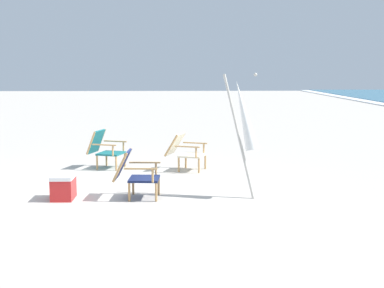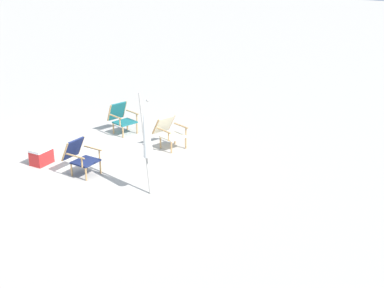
{
  "view_description": "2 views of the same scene",
  "coord_description": "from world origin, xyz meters",
  "px_view_note": "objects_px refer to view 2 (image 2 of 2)",
  "views": [
    {
      "loc": [
        9.05,
        1.19,
        2.13
      ],
      "look_at": [
        -1.53,
        1.53,
        0.61
      ],
      "focal_mm": 50.0,
      "sensor_mm": 36.0,
      "label": 1
    },
    {
      "loc": [
        8.83,
        8.13,
        4.95
      ],
      "look_at": [
        -0.86,
        2.66,
        0.67
      ],
      "focal_mm": 50.0,
      "sensor_mm": 36.0,
      "label": 2
    }
  ],
  "objects_px": {
    "beach_chair_front_right": "(80,156)",
    "beach_chair_mid_center": "(169,131)",
    "beach_chair_front_left": "(121,117)",
    "cooler_box": "(41,156)",
    "umbrella_furled_white": "(146,130)"
  },
  "relations": [
    {
      "from": "beach_chair_front_right",
      "to": "umbrella_furled_white",
      "type": "relative_size",
      "value": 0.39
    },
    {
      "from": "beach_chair_mid_center",
      "to": "umbrella_furled_white",
      "type": "height_order",
      "value": "umbrella_furled_white"
    },
    {
      "from": "beach_chair_front_right",
      "to": "beach_chair_mid_center",
      "type": "height_order",
      "value": "beach_chair_front_right"
    },
    {
      "from": "umbrella_furled_white",
      "to": "beach_chair_front_left",
      "type": "bearing_deg",
      "value": -135.28
    },
    {
      "from": "beach_chair_front_right",
      "to": "umbrella_furled_white",
      "type": "distance_m",
      "value": 2.01
    },
    {
      "from": "beach_chair_front_left",
      "to": "cooler_box",
      "type": "xyz_separation_m",
      "value": [
        2.72,
        -0.31,
        -0.23
      ]
    },
    {
      "from": "umbrella_furled_white",
      "to": "beach_chair_mid_center",
      "type": "bearing_deg",
      "value": -158.42
    },
    {
      "from": "beach_chair_front_left",
      "to": "cooler_box",
      "type": "height_order",
      "value": "beach_chair_front_left"
    },
    {
      "from": "umbrella_furled_white",
      "to": "cooler_box",
      "type": "height_order",
      "value": "umbrella_furled_white"
    },
    {
      "from": "beach_chair_mid_center",
      "to": "cooler_box",
      "type": "xyz_separation_m",
      "value": [
        2.42,
        -2.01,
        -0.22
      ]
    },
    {
      "from": "beach_chair_front_left",
      "to": "beach_chair_front_right",
      "type": "height_order",
      "value": "beach_chair_front_left"
    },
    {
      "from": "beach_chair_front_left",
      "to": "umbrella_furled_white",
      "type": "xyz_separation_m",
      "value": [
        2.66,
        2.63,
        0.91
      ]
    },
    {
      "from": "umbrella_furled_white",
      "to": "cooler_box",
      "type": "xyz_separation_m",
      "value": [
        0.06,
        -2.95,
        -1.14
      ]
    },
    {
      "from": "beach_chair_front_right",
      "to": "cooler_box",
      "type": "xyz_separation_m",
      "value": [
        0.04,
        -1.15,
        -0.22
      ]
    },
    {
      "from": "beach_chair_front_left",
      "to": "umbrella_furled_white",
      "type": "bearing_deg",
      "value": 44.72
    }
  ]
}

